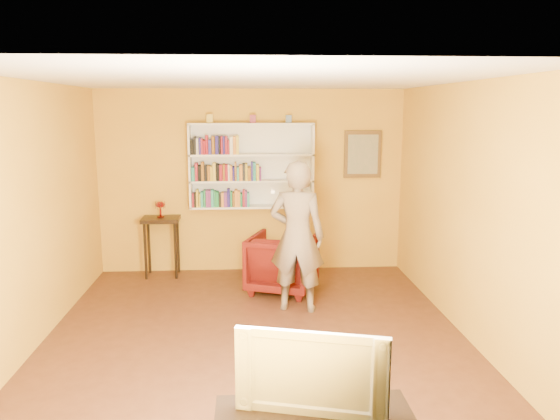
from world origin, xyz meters
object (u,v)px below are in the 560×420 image
(ruby_lustre, at_px, (160,206))
(armchair, at_px, (282,263))
(bookshelf, at_px, (252,166))
(television, at_px, (313,367))
(person, at_px, (297,237))
(console_table, at_px, (161,228))

(ruby_lustre, distance_m, armchair, 1.99)
(bookshelf, height_order, ruby_lustre, bookshelf)
(bookshelf, height_order, television, bookshelf)
(armchair, relative_size, person, 0.47)
(bookshelf, bearing_deg, person, -72.59)
(bookshelf, xyz_separation_m, person, (0.52, -1.64, -0.68))
(ruby_lustre, bearing_deg, television, -69.80)
(bookshelf, relative_size, person, 0.99)
(armchair, height_order, person, person)
(console_table, height_order, television, television)
(ruby_lustre, height_order, armchair, ruby_lustre)
(ruby_lustre, relative_size, armchair, 0.27)
(bookshelf, distance_m, armchair, 1.58)
(ruby_lustre, xyz_separation_m, television, (1.66, -4.50, -0.29))
(person, relative_size, television, 1.84)
(armchair, xyz_separation_m, person, (0.13, -0.69, 0.52))
(console_table, relative_size, armchair, 1.02)
(armchair, bearing_deg, bookshelf, -47.31)
(bookshelf, relative_size, console_table, 2.06)
(bookshelf, bearing_deg, television, -85.85)
(ruby_lustre, height_order, television, ruby_lustre)
(bookshelf, height_order, console_table, bookshelf)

